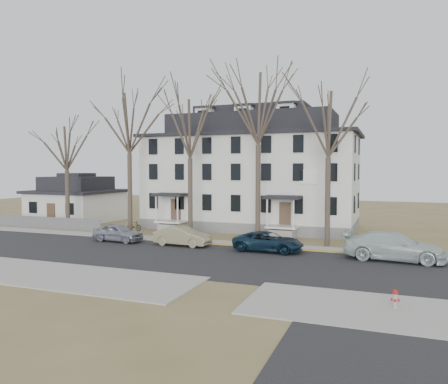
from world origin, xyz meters
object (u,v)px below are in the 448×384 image
at_px(boarding_house, 252,174).
at_px(bicycle_right, 134,226).
at_px(tree_bungalow, 66,145).
at_px(tree_mid_left, 190,125).
at_px(small_house, 77,201).
at_px(fire_hydrant, 395,299).
at_px(tree_center, 258,103).
at_px(car_navy, 268,242).
at_px(car_tan, 182,237).
at_px(bicycle_left, 167,226).
at_px(tree_far_left, 129,119).
at_px(tree_mid_right, 329,119).
at_px(car_white, 394,247).
at_px(car_silver, 118,233).

bearing_deg(boarding_house, bicycle_right, -145.29).
height_order(tree_bungalow, bicycle_right, tree_bungalow).
xyz_separation_m(tree_mid_left, bicycle_right, (-6.58, 1.52, -9.12)).
xyz_separation_m(small_house, fire_hydrant, (33.19, -20.50, -1.82)).
height_order(small_house, bicycle_right, small_house).
height_order(tree_center, car_navy, tree_center).
bearing_deg(boarding_house, tree_mid_left, -110.20).
distance_m(small_house, car_tan, 20.89).
bearing_deg(small_house, car_navy, -22.01).
relative_size(tree_mid_left, bicycle_left, 7.22).
bearing_deg(tree_far_left, boarding_house, 42.18).
xyz_separation_m(tree_mid_right, bicycle_left, (-15.31, 2.84, -9.14)).
height_order(tree_far_left, bicycle_left, tree_far_left).
relative_size(tree_mid_left, tree_bungalow, 1.18).
xyz_separation_m(boarding_house, car_white, (13.20, -12.11, -4.48)).
distance_m(small_house, fire_hydrant, 39.05).
bearing_deg(small_house, tree_center, -15.08).
xyz_separation_m(small_house, car_navy, (24.92, -10.07, -1.56)).
relative_size(tree_bungalow, car_silver, 2.56).
xyz_separation_m(car_white, bicycle_left, (-20.00, 6.79, -0.44)).
height_order(car_navy, bicycle_right, car_navy).
bearing_deg(car_tan, tree_bungalow, 76.17).
height_order(bicycle_right, fire_hydrant, bicycle_right).
relative_size(boarding_house, car_white, 3.35).
bearing_deg(car_silver, bicycle_right, 24.47).
distance_m(car_white, fire_hydrant, 10.36).
bearing_deg(car_white, bicycle_left, 74.68).
bearing_deg(small_house, bicycle_right, -24.18).
bearing_deg(tree_mid_right, small_house, 167.73).
height_order(tree_mid_right, fire_hydrant, tree_mid_right).
relative_size(car_tan, fire_hydrant, 5.17).
xyz_separation_m(tree_mid_left, car_navy, (7.92, -3.87, -8.91)).
xyz_separation_m(tree_far_left, fire_hydrant, (22.19, -14.30, -9.91)).
bearing_deg(small_house, tree_mid_right, -12.27).
distance_m(car_silver, car_navy, 12.40).
bearing_deg(car_silver, car_tan, -84.47).
xyz_separation_m(tree_mid_left, tree_bungalow, (-13.00, 0.00, -1.48)).
xyz_separation_m(car_silver, car_tan, (5.65, 0.14, 0.01)).
xyz_separation_m(tree_mid_right, bicycle_right, (-18.08, 1.52, -9.12)).
bearing_deg(car_white, car_silver, 93.94).
relative_size(car_navy, bicycle_right, 3.09).
height_order(small_house, bicycle_left, small_house).
bearing_deg(tree_far_left, tree_bungalow, 180.00).
bearing_deg(tree_bungalow, car_silver, -25.88).
height_order(small_house, fire_hydrant, small_house).
relative_size(tree_bungalow, car_navy, 2.18).
distance_m(tree_mid_left, car_navy, 12.54).
bearing_deg(boarding_house, car_navy, -67.76).
height_order(car_white, bicycle_left, car_white).
xyz_separation_m(small_house, tree_bungalow, (4.00, -6.20, 5.87)).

